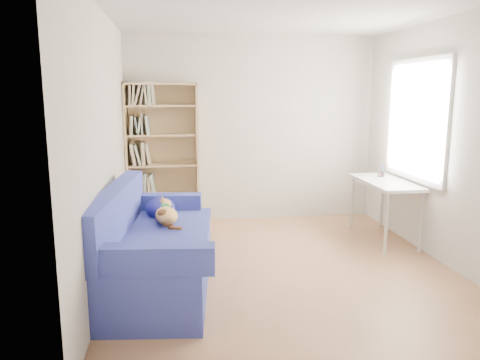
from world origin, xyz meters
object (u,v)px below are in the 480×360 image
pen_cup (381,172)px  desk (385,187)px  sofa (153,250)px  bookshelf (163,161)px

pen_cup → desk: bearing=-102.4°
sofa → bookshelf: bearing=94.4°
bookshelf → pen_cup: 2.89m
pen_cup → sofa: bearing=-154.9°
sofa → bookshelf: bookshelf is taller
sofa → desk: 2.99m
desk → pen_cup: bearing=77.6°
bookshelf → pen_cup: size_ratio=12.06×
pen_cup → bookshelf: bearing=164.3°
bookshelf → desk: 2.93m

